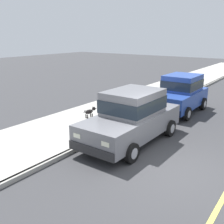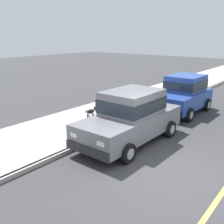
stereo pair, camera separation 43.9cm
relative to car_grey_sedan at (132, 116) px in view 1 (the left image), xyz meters
name	(u,v)px [view 1 (the left image)]	position (x,y,z in m)	size (l,w,h in m)	color
ground_plane	(172,169)	(2.10, -1.09, -0.98)	(80.00, 80.00, 0.00)	#38383A
curb	(90,142)	(-1.10, -1.09, -0.91)	(0.16, 64.00, 0.14)	gray
sidewalk	(56,132)	(-2.90, -1.09, -0.91)	(3.60, 64.00, 0.14)	#A8A59E
car_grey_sedan	(132,116)	(0.00, 0.00, 0.00)	(2.07, 4.62, 1.92)	slate
car_blue_hatchback	(181,93)	(-0.12, 4.86, -0.01)	(1.97, 3.80, 1.88)	#28479E
dog_black	(90,111)	(-2.90, 1.04, -0.55)	(0.27, 0.75, 0.49)	black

